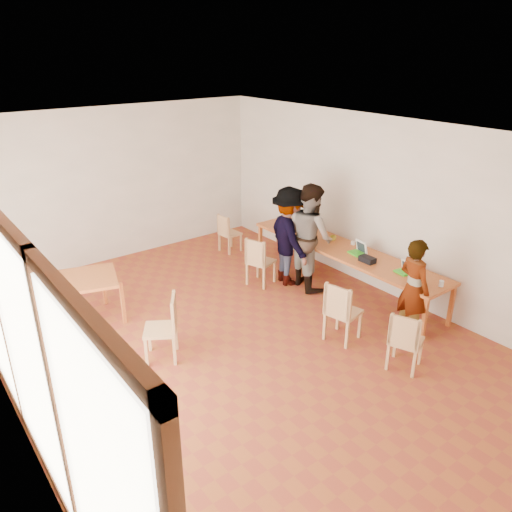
# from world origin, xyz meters

# --- Properties ---
(ground) EXTENTS (8.00, 8.00, 0.00)m
(ground) POSITION_xyz_m (0.00, 0.00, 0.00)
(ground) COLOR #963A24
(ground) RESTS_ON ground
(wall_back) EXTENTS (6.00, 0.10, 3.00)m
(wall_back) POSITION_xyz_m (0.00, 4.00, 1.50)
(wall_back) COLOR beige
(wall_back) RESTS_ON ground
(wall_right) EXTENTS (0.10, 8.00, 3.00)m
(wall_right) POSITION_xyz_m (3.00, 0.00, 1.50)
(wall_right) COLOR beige
(wall_right) RESTS_ON ground
(window_wall) EXTENTS (0.10, 8.00, 3.00)m
(window_wall) POSITION_xyz_m (-2.96, 0.00, 1.50)
(window_wall) COLOR white
(window_wall) RESTS_ON ground
(ceiling) EXTENTS (6.00, 8.00, 0.04)m
(ceiling) POSITION_xyz_m (0.00, 0.00, 3.02)
(ceiling) COLOR white
(ceiling) RESTS_ON wall_back
(communal_table) EXTENTS (0.80, 4.00, 0.75)m
(communal_table) POSITION_xyz_m (2.50, 0.24, 0.70)
(communal_table) COLOR #C1652A
(communal_table) RESTS_ON ground
(side_table) EXTENTS (0.90, 0.90, 0.75)m
(side_table) POSITION_xyz_m (-1.50, 1.84, 0.67)
(side_table) COLOR #C1652A
(side_table) RESTS_ON ground
(chair_near) EXTENTS (0.52, 0.52, 0.46)m
(chair_near) POSITION_xyz_m (1.32, -1.97, 0.53)
(chair_near) COLOR tan
(chair_near) RESTS_ON ground
(chair_mid) EXTENTS (0.52, 0.52, 0.50)m
(chair_mid) POSITION_xyz_m (1.17, -0.96, 0.58)
(chair_mid) COLOR tan
(chair_mid) RESTS_ON ground
(chair_far) EXTENTS (0.54, 0.54, 0.48)m
(chair_far) POSITION_xyz_m (1.37, 1.23, 0.55)
(chair_far) COLOR tan
(chair_far) RESTS_ON ground
(chair_empty) EXTENTS (0.41, 0.41, 0.43)m
(chair_empty) POSITION_xyz_m (1.81, 2.87, 0.50)
(chair_empty) COLOR tan
(chair_empty) RESTS_ON ground
(chair_spare) EXTENTS (0.60, 0.60, 0.50)m
(chair_spare) POSITION_xyz_m (-0.99, 0.18, 0.58)
(chair_spare) COLOR tan
(chair_spare) RESTS_ON ground
(person_near) EXTENTS (0.46, 0.62, 1.53)m
(person_near) POSITION_xyz_m (2.15, -1.46, 0.77)
(person_near) COLOR gray
(person_near) RESTS_ON ground
(person_mid) EXTENTS (0.90, 1.05, 1.88)m
(person_mid) POSITION_xyz_m (2.10, 0.69, 0.94)
(person_mid) COLOR gray
(person_mid) RESTS_ON ground
(person_far) EXTENTS (0.96, 1.29, 1.79)m
(person_far) POSITION_xyz_m (1.88, 0.99, 0.89)
(person_far) COLOR gray
(person_far) RESTS_ON ground
(laptop_near) EXTENTS (0.23, 0.26, 0.20)m
(laptop_near) POSITION_xyz_m (2.53, -1.01, 0.80)
(laptop_near) COLOR green
(laptop_near) RESTS_ON communal_table
(laptop_mid) EXTENTS (0.26, 0.30, 0.23)m
(laptop_mid) POSITION_xyz_m (2.54, -0.06, 0.81)
(laptop_mid) COLOR green
(laptop_mid) RESTS_ON communal_table
(laptop_far) EXTENTS (0.25, 0.27, 0.19)m
(laptop_far) POSITION_xyz_m (2.63, 1.52, 0.80)
(laptop_far) COLOR green
(laptop_far) RESTS_ON communal_table
(yellow_mug) EXTENTS (0.14, 0.14, 0.09)m
(yellow_mug) POSITION_xyz_m (2.64, 0.65, 0.79)
(yellow_mug) COLOR gold
(yellow_mug) RESTS_ON communal_table
(green_bottle) EXTENTS (0.07, 0.07, 0.28)m
(green_bottle) POSITION_xyz_m (2.53, 1.08, 0.89)
(green_bottle) COLOR #1A6A28
(green_bottle) RESTS_ON communal_table
(clear_glass) EXTENTS (0.07, 0.07, 0.09)m
(clear_glass) POSITION_xyz_m (2.56, -1.64, 0.80)
(clear_glass) COLOR silver
(clear_glass) RESTS_ON communal_table
(condiment_cup) EXTENTS (0.08, 0.08, 0.06)m
(condiment_cup) POSITION_xyz_m (2.78, 0.29, 0.78)
(condiment_cup) COLOR white
(condiment_cup) RESTS_ON communal_table
(pink_phone) EXTENTS (0.05, 0.10, 0.01)m
(pink_phone) POSITION_xyz_m (2.41, 0.91, 0.76)
(pink_phone) COLOR #F83850
(pink_phone) RESTS_ON communal_table
(black_pouch) EXTENTS (0.16, 0.26, 0.09)m
(black_pouch) POSITION_xyz_m (2.38, -0.38, 0.80)
(black_pouch) COLOR black
(black_pouch) RESTS_ON communal_table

